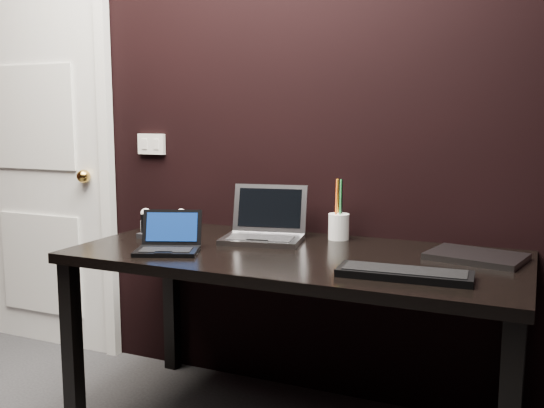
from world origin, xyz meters
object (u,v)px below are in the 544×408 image
at_px(desk, 295,272).
at_px(ext_keyboard, 404,273).
at_px(closed_laptop, 476,256).
at_px(door, 38,156).
at_px(netbook, 168,244).
at_px(desk_phone, 164,221).
at_px(silver_laptop, 264,230).
at_px(pen_cup, 339,225).
at_px(mobile_phone, 146,229).

distance_m(desk, ext_keyboard, 0.51).
bearing_deg(closed_laptop, door, 174.49).
bearing_deg(desk, netbook, -156.92).
relative_size(ext_keyboard, closed_laptop, 1.19).
bearing_deg(desk_phone, silver_laptop, -4.92).
bearing_deg(closed_laptop, netbook, -162.52).
xyz_separation_m(netbook, closed_laptop, (1.09, 0.34, -0.02)).
xyz_separation_m(closed_laptop, desk_phone, (-1.38, 0.05, 0.03)).
relative_size(closed_laptop, desk_phone, 1.67).
bearing_deg(desk_phone, ext_keyboard, -18.67).
height_order(door, netbook, door).
xyz_separation_m(silver_laptop, closed_laptop, (0.85, -0.00, -0.03)).
distance_m(door, desk_phone, 0.97).
xyz_separation_m(door, desk, (1.65, -0.38, -0.38)).
distance_m(netbook, ext_keyboard, 0.91).
bearing_deg(door, desk, -12.82).
height_order(netbook, desk_phone, netbook).
bearing_deg(closed_laptop, silver_laptop, 179.98).
height_order(silver_laptop, ext_keyboard, silver_laptop).
bearing_deg(door, pen_cup, -2.48).
xyz_separation_m(ext_keyboard, mobile_phone, (-1.14, 0.20, 0.02)).
height_order(silver_laptop, pen_cup, pen_cup).
height_order(netbook, silver_laptop, silver_laptop).
distance_m(silver_laptop, pen_cup, 0.31).
height_order(desk, pen_cup, pen_cup).
xyz_separation_m(door, desk_phone, (0.92, -0.18, -0.27)).
height_order(netbook, ext_keyboard, netbook).
xyz_separation_m(desk, pen_cup, (0.08, 0.30, 0.14)).
height_order(desk, netbook, netbook).
xyz_separation_m(netbook, ext_keyboard, (0.91, -0.01, -0.02)).
relative_size(door, mobile_phone, 21.54).
distance_m(ext_keyboard, closed_laptop, 0.40).
relative_size(desk_phone, mobile_phone, 2.22).
bearing_deg(netbook, desk, 23.08).
relative_size(netbook, desk_phone, 1.33).
height_order(ext_keyboard, closed_laptop, ext_keyboard).
bearing_deg(mobile_phone, desk_phone, 102.45).
distance_m(desk_phone, mobile_phone, 0.21).
height_order(door, silver_laptop, door).
relative_size(netbook, silver_laptop, 0.79).
distance_m(netbook, silver_laptop, 0.42).
distance_m(door, desk, 1.73).
height_order(ext_keyboard, pen_cup, pen_cup).
bearing_deg(mobile_phone, door, 158.62).
bearing_deg(mobile_phone, silver_laptop, 17.91).
distance_m(silver_laptop, closed_laptop, 0.85).
bearing_deg(door, closed_laptop, -5.51).
height_order(mobile_phone, pen_cup, pen_cup).
relative_size(door, desk, 1.26).
relative_size(silver_laptop, pen_cup, 1.45).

